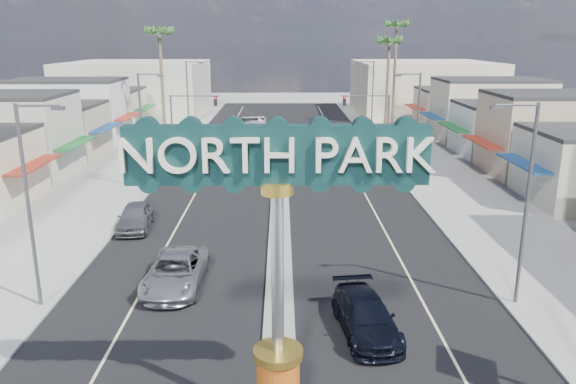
{
  "coord_description": "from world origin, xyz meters",
  "views": [
    {
      "loc": [
        0.12,
        -12.82,
        11.55
      ],
      "look_at": [
        0.42,
        12.57,
        4.55
      ],
      "focal_mm": 35.0,
      "sensor_mm": 36.0,
      "label": 1
    }
  ],
  "objects_px": {
    "palm_right_mid": "(389,46)",
    "suv_right": "(366,316)",
    "gateway_sign": "(277,245)",
    "car_parked_left": "(135,216)",
    "palm_left_far": "(159,38)",
    "streetlight_r_far": "(371,96)",
    "streetlight_l_far": "(189,96)",
    "traffic_signal_left": "(189,112)",
    "city_bus": "(253,139)",
    "streetlight_r_mid": "(415,125)",
    "streetlight_l_mid": "(144,125)",
    "streetlight_l_near": "(31,197)",
    "streetlight_r_near": "(524,196)",
    "suv_left": "(175,272)",
    "traffic_signal_right": "(371,112)",
    "palm_right_far": "(397,31)"
  },
  "relations": [
    {
      "from": "palm_left_far",
      "to": "streetlight_r_far",
      "type": "bearing_deg",
      "value": 4.88
    },
    {
      "from": "palm_right_far",
      "to": "palm_left_far",
      "type": "bearing_deg",
      "value": -156.8
    },
    {
      "from": "streetlight_l_far",
      "to": "streetlight_r_near",
      "type": "xyz_separation_m",
      "value": [
        20.87,
        -42.0,
        0.0
      ]
    },
    {
      "from": "palm_left_far",
      "to": "suv_left",
      "type": "xyz_separation_m",
      "value": [
        8.04,
        -38.01,
        -10.71
      ]
    },
    {
      "from": "streetlight_l_far",
      "to": "palm_right_far",
      "type": "distance_m",
      "value": 28.29
    },
    {
      "from": "suv_right",
      "to": "streetlight_r_mid",
      "type": "bearing_deg",
      "value": 66.14
    },
    {
      "from": "traffic_signal_left",
      "to": "city_bus",
      "type": "bearing_deg",
      "value": -11.5
    },
    {
      "from": "streetlight_l_far",
      "to": "palm_right_far",
      "type": "xyz_separation_m",
      "value": [
        25.43,
        10.0,
        7.32
      ]
    },
    {
      "from": "streetlight_l_near",
      "to": "streetlight_r_mid",
      "type": "distance_m",
      "value": 28.9
    },
    {
      "from": "palm_right_mid",
      "to": "suv_right",
      "type": "height_order",
      "value": "palm_right_mid"
    },
    {
      "from": "traffic_signal_left",
      "to": "traffic_signal_right",
      "type": "distance_m",
      "value": 18.37
    },
    {
      "from": "streetlight_r_far",
      "to": "car_parked_left",
      "type": "bearing_deg",
      "value": -121.69
    },
    {
      "from": "traffic_signal_right",
      "to": "suv_right",
      "type": "bearing_deg",
      "value": -98.86
    },
    {
      "from": "streetlight_l_mid",
      "to": "streetlight_r_near",
      "type": "height_order",
      "value": "same"
    },
    {
      "from": "streetlight_r_near",
      "to": "palm_right_mid",
      "type": "bearing_deg",
      "value": 86.81
    },
    {
      "from": "traffic_signal_left",
      "to": "streetlight_r_near",
      "type": "distance_m",
      "value": 39.26
    },
    {
      "from": "streetlight_l_far",
      "to": "car_parked_left",
      "type": "height_order",
      "value": "streetlight_l_far"
    },
    {
      "from": "streetlight_r_near",
      "to": "palm_right_mid",
      "type": "height_order",
      "value": "palm_right_mid"
    },
    {
      "from": "streetlight_l_far",
      "to": "streetlight_r_mid",
      "type": "bearing_deg",
      "value": -46.52
    },
    {
      "from": "streetlight_r_mid",
      "to": "suv_left",
      "type": "distance_m",
      "value": 24.08
    },
    {
      "from": "traffic_signal_left",
      "to": "suv_right",
      "type": "bearing_deg",
      "value": -70.81
    },
    {
      "from": "streetlight_l_mid",
      "to": "palm_right_mid",
      "type": "xyz_separation_m",
      "value": [
        23.43,
        26.0,
        5.54
      ]
    },
    {
      "from": "traffic_signal_right",
      "to": "streetlight_r_far",
      "type": "height_order",
      "value": "streetlight_r_far"
    },
    {
      "from": "gateway_sign",
      "to": "city_bus",
      "type": "relative_size",
      "value": 0.74
    },
    {
      "from": "suv_right",
      "to": "palm_right_far",
      "type": "bearing_deg",
      "value": 71.37
    },
    {
      "from": "suv_right",
      "to": "palm_left_far",
      "type": "bearing_deg",
      "value": 104.52
    },
    {
      "from": "car_parked_left",
      "to": "traffic_signal_left",
      "type": "bearing_deg",
      "value": 86.34
    },
    {
      "from": "traffic_signal_right",
      "to": "city_bus",
      "type": "distance_m",
      "value": 12.29
    },
    {
      "from": "traffic_signal_left",
      "to": "palm_right_mid",
      "type": "xyz_separation_m",
      "value": [
        22.18,
        12.01,
        6.33
      ]
    },
    {
      "from": "streetlight_r_mid",
      "to": "city_bus",
      "type": "distance_m",
      "value": 18.61
    },
    {
      "from": "streetlight_r_mid",
      "to": "streetlight_l_near",
      "type": "bearing_deg",
      "value": -136.21
    },
    {
      "from": "streetlight_l_near",
      "to": "streetlight_r_mid",
      "type": "bearing_deg",
      "value": 43.79
    },
    {
      "from": "palm_right_mid",
      "to": "suv_right",
      "type": "relative_size",
      "value": 2.37
    },
    {
      "from": "traffic_signal_left",
      "to": "traffic_signal_right",
      "type": "relative_size",
      "value": 1.0
    },
    {
      "from": "suv_right",
      "to": "car_parked_left",
      "type": "relative_size",
      "value": 1.08
    },
    {
      "from": "gateway_sign",
      "to": "streetlight_r_far",
      "type": "distance_m",
      "value": 51.1
    },
    {
      "from": "car_parked_left",
      "to": "streetlight_l_far",
      "type": "bearing_deg",
      "value": 88.49
    },
    {
      "from": "streetlight_r_far",
      "to": "city_bus",
      "type": "relative_size",
      "value": 0.73
    },
    {
      "from": "streetlight_l_near",
      "to": "car_parked_left",
      "type": "distance_m",
      "value": 11.44
    },
    {
      "from": "streetlight_r_far",
      "to": "traffic_signal_right",
      "type": "bearing_deg",
      "value": -98.86
    },
    {
      "from": "palm_right_mid",
      "to": "gateway_sign",
      "type": "bearing_deg",
      "value": -103.53
    },
    {
      "from": "streetlight_l_far",
      "to": "gateway_sign",
      "type": "bearing_deg",
      "value": -78.22
    },
    {
      "from": "palm_left_far",
      "to": "suv_left",
      "type": "bearing_deg",
      "value": -78.05
    },
    {
      "from": "streetlight_l_near",
      "to": "suv_left",
      "type": "height_order",
      "value": "streetlight_l_near"
    },
    {
      "from": "suv_right",
      "to": "streetlight_r_far",
      "type": "bearing_deg",
      "value": 74.43
    },
    {
      "from": "streetlight_r_near",
      "to": "palm_right_mid",
      "type": "xyz_separation_m",
      "value": [
        2.57,
        46.0,
        5.54
      ]
    },
    {
      "from": "palm_left_far",
      "to": "car_parked_left",
      "type": "xyz_separation_m",
      "value": [
        4.0,
        -29.48,
        -10.7
      ]
    },
    {
      "from": "car_parked_left",
      "to": "palm_left_far",
      "type": "bearing_deg",
      "value": 93.61
    },
    {
      "from": "streetlight_l_near",
      "to": "streetlight_r_near",
      "type": "height_order",
      "value": "same"
    },
    {
      "from": "palm_left_far",
      "to": "car_parked_left",
      "type": "relative_size",
      "value": 2.79
    }
  ]
}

